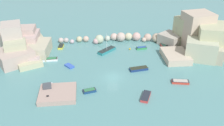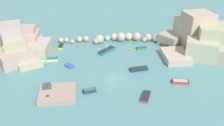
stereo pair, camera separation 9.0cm
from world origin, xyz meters
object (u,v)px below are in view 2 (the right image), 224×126
Objects in this scene: channel_buoy at (130,49)px; moored_boat_9 at (142,48)px; stone_dock at (58,94)px; moored_boat_7 at (139,69)px; moored_boat_3 at (107,50)px; moored_boat_4 at (50,59)px; moored_boat_6 at (47,90)px; moored_boat_1 at (89,91)px; moored_boat_8 at (146,97)px; moored_boat_0 at (180,82)px; moored_boat_2 at (163,43)px; moored_boat_10 at (69,66)px; moored_boat_5 at (61,46)px.

channel_buoy is 3.31m from moored_boat_9.
stone_dock reaches higher than moored_boat_7.
moored_boat_9 is at bearing 141.38° from moored_boat_3.
moored_boat_4 is 14.47m from moored_boat_6.
moored_boat_3 is at bearing 60.77° from moored_boat_1.
moored_boat_8 is (-0.09, -11.06, -0.05)m from moored_boat_7.
stone_dock is 6.41m from moored_boat_1.
stone_dock is 16.11m from moored_boat_4.
moored_boat_3 is 15.31m from moored_boat_4.
stone_dock is 2.55× the size of moored_boat_1.
moored_boat_2 reaches higher than moored_boat_0.
moored_boat_2 is 1.08× the size of moored_boat_6.
moored_boat_6 is 1.30× the size of moored_boat_7.
channel_buoy is 0.10× the size of moored_boat_7.
moored_boat_2 is 1.60× the size of moored_boat_8.
moored_boat_10 is (1.01, 11.97, -0.29)m from stone_dock.
moored_boat_10 is at bearing -165.80° from moored_boat_9.
channel_buoy is 19.62m from moored_boat_0.
moored_boat_7 reaches higher than moored_boat_5.
moored_boat_3 is 1.96× the size of moored_boat_10.
moored_boat_9 is (2.45, 22.75, 0.05)m from moored_boat_8.
moored_boat_1 reaches higher than moored_boat_8.
stone_dock is at bearing -130.14° from moored_boat_6.
moored_boat_3 is 12.27m from moored_boat_10.
moored_boat_2 is at bearing 0.69° from moored_boat_8.
moored_boat_6 reaches higher than moored_boat_5.
stone_dock is at bearing 99.53° from moored_boat_4.
moored_boat_1 is 14.23m from moored_boat_7.
moored_boat_6 reaches higher than moored_boat_9.
stone_dock reaches higher than channel_buoy.
moored_boat_7 is at bearing -113.52° from moored_boat_9.
moored_boat_2 is at bearing 94.47° from moored_boat_5.
moored_boat_2 is 7.21m from moored_boat_9.
moored_boat_9 reaches higher than moored_boat_0.
moored_boat_9 is 1.10× the size of moored_boat_10.
moored_boat_5 is 0.78× the size of moored_boat_8.
moored_boat_0 is (9.22, -17.31, 0.07)m from channel_buoy.
stone_dock reaches higher than moored_boat_1.
moored_boat_0 is (25.93, 3.70, -0.20)m from stone_dock.
moored_boat_4 is at bearing -164.73° from moored_boat_10.
moored_boat_5 is 0.52× the size of moored_boat_6.
moored_boat_2 reaches higher than moored_boat_5.
moored_boat_10 is (-16.55, 13.35, -0.06)m from moored_boat_8.
moored_boat_4 is 8.06m from moored_boat_5.
moored_boat_0 is 10.22m from moored_boat_7.
moored_boat_1 is at bearing 97.98° from moored_boat_8.
moored_boat_2 is 17.01m from moored_boat_7.
moored_boat_1 is 0.70× the size of moored_boat_4.
moored_boat_4 reaches higher than channel_buoy.
moored_boat_8 is 22.89m from moored_boat_9.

